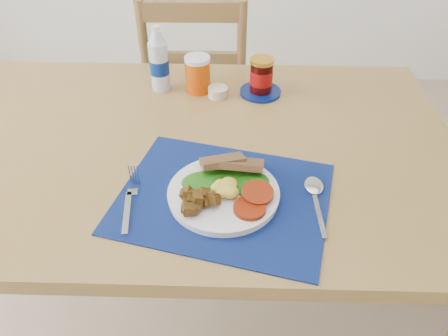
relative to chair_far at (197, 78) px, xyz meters
The scene contains 10 objects.
table 0.70m from the chair_far, 86.44° to the right, with size 1.40×0.90×0.75m.
chair_far is the anchor object (origin of this frame).
placemat 0.93m from the chair_far, 81.31° to the right, with size 0.46×0.36×0.00m, color black.
breakfast_plate 0.94m from the chair_far, 81.64° to the right, with size 0.24×0.24×0.06m.
fork 0.94m from the chair_far, 94.12° to the right, with size 0.03×0.18×0.00m.
spoon 0.98m from the chair_far, 69.04° to the right, with size 0.04×0.19×0.01m.
water_bottle 0.50m from the chair_far, 99.49° to the right, with size 0.06×0.06×0.20m.
juice_glass 0.49m from the chair_far, 83.74° to the right, with size 0.08×0.08×0.10m, color #C64105.
ramekin 0.51m from the chair_far, 76.72° to the right, with size 0.06×0.06×0.03m, color #C5B090.
jam_on_saucer 0.55m from the chair_far, 61.40° to the right, with size 0.13×0.13×0.11m.
Camera 1 is at (0.12, -0.73, 1.42)m, focal length 35.00 mm.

